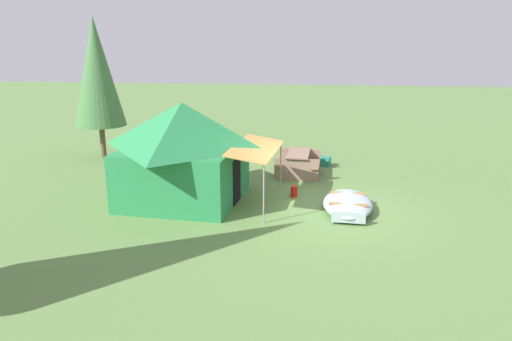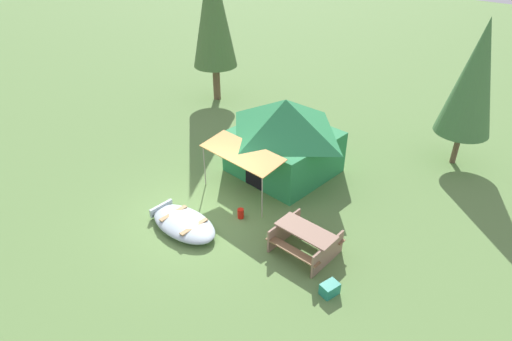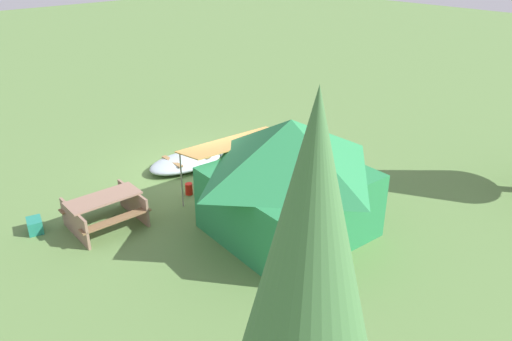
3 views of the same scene
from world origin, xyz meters
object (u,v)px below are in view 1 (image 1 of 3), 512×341
canvas_cabin_tent (184,150)px  pine_tree_back_right (97,72)px  fuel_can (294,191)px  cooler_box (324,161)px  picnic_table (298,161)px  beached_rowboat (348,203)px

canvas_cabin_tent → pine_tree_back_right: (4.47, 4.49, 1.82)m
fuel_can → cooler_box: bearing=-13.5°
cooler_box → fuel_can: cooler_box is taller
pine_tree_back_right → fuel_can: bearing=-117.0°
picnic_table → fuel_can: (-2.37, 0.01, -0.31)m
fuel_can → picnic_table: bearing=-0.3°
picnic_table → beached_rowboat: bearing=-156.5°
beached_rowboat → picnic_table: (3.33, 1.44, 0.28)m
beached_rowboat → pine_tree_back_right: bearing=61.9°
canvas_cabin_tent → fuel_can: 3.33m
fuel_can → pine_tree_back_right: 8.97m
pine_tree_back_right → picnic_table: bearing=-101.0°
canvas_cabin_tent → pine_tree_back_right: bearing=45.1°
cooler_box → fuel_can: (-3.70, 0.89, -0.01)m
canvas_cabin_tent → cooler_box: bearing=-42.0°
cooler_box → pine_tree_back_right: size_ratio=0.08×
canvas_cabin_tent → fuel_can: size_ratio=14.12×
pine_tree_back_right → beached_rowboat: bearing=-118.1°
beached_rowboat → cooler_box: beached_rowboat is taller
pine_tree_back_right → canvas_cabin_tent: bearing=-134.9°
beached_rowboat → pine_tree_back_right: 10.61m
beached_rowboat → cooler_box: (4.66, 0.57, -0.03)m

